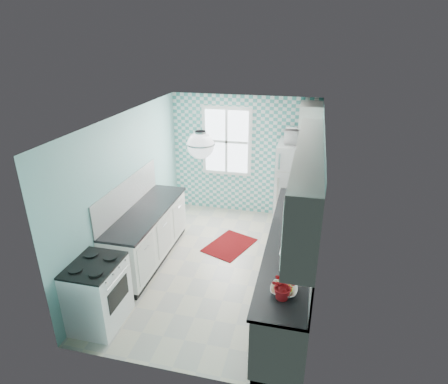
% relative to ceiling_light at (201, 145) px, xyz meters
% --- Properties ---
extents(floor, '(3.00, 4.40, 0.02)m').
position_rel_ceiling_light_xyz_m(floor, '(0.00, 0.80, -2.33)').
color(floor, beige).
rests_on(floor, ground).
extents(ceiling, '(3.00, 4.40, 0.02)m').
position_rel_ceiling_light_xyz_m(ceiling, '(0.00, 0.80, 0.19)').
color(ceiling, white).
rests_on(ceiling, wall_back).
extents(wall_back, '(3.00, 0.02, 2.50)m').
position_rel_ceiling_light_xyz_m(wall_back, '(0.00, 3.01, -1.07)').
color(wall_back, '#7FBCB8').
rests_on(wall_back, floor).
extents(wall_front, '(3.00, 0.02, 2.50)m').
position_rel_ceiling_light_xyz_m(wall_front, '(0.00, -1.41, -1.07)').
color(wall_front, '#7FBCB8').
rests_on(wall_front, floor).
extents(wall_left, '(0.02, 4.40, 2.50)m').
position_rel_ceiling_light_xyz_m(wall_left, '(-1.51, 0.80, -1.07)').
color(wall_left, '#7FBCB8').
rests_on(wall_left, floor).
extents(wall_right, '(0.02, 4.40, 2.50)m').
position_rel_ceiling_light_xyz_m(wall_right, '(1.51, 0.80, -1.07)').
color(wall_right, '#7FBCB8').
rests_on(wall_right, floor).
extents(accent_wall, '(3.00, 0.01, 2.50)m').
position_rel_ceiling_light_xyz_m(accent_wall, '(0.00, 2.99, -1.07)').
color(accent_wall, teal).
rests_on(accent_wall, wall_back).
extents(window, '(1.04, 0.05, 1.44)m').
position_rel_ceiling_light_xyz_m(window, '(-0.35, 2.96, -0.77)').
color(window, white).
rests_on(window, wall_back).
extents(backsplash_right, '(0.02, 3.60, 0.51)m').
position_rel_ceiling_light_xyz_m(backsplash_right, '(1.49, 0.40, -1.13)').
color(backsplash_right, white).
rests_on(backsplash_right, wall_right).
extents(backsplash_left, '(0.02, 2.15, 0.51)m').
position_rel_ceiling_light_xyz_m(backsplash_left, '(-1.49, 0.73, -1.13)').
color(backsplash_left, white).
rests_on(backsplash_left, wall_left).
extents(upper_cabinets_right, '(0.33, 3.20, 0.90)m').
position_rel_ceiling_light_xyz_m(upper_cabinets_right, '(1.33, 0.20, -0.42)').
color(upper_cabinets_right, white).
rests_on(upper_cabinets_right, wall_right).
extents(upper_cabinet_fridge, '(0.40, 0.74, 0.40)m').
position_rel_ceiling_light_xyz_m(upper_cabinet_fridge, '(1.30, 2.63, -0.07)').
color(upper_cabinet_fridge, white).
rests_on(upper_cabinet_fridge, wall_right).
extents(ceiling_light, '(0.34, 0.34, 0.35)m').
position_rel_ceiling_light_xyz_m(ceiling_light, '(0.00, 0.00, 0.00)').
color(ceiling_light, silver).
rests_on(ceiling_light, ceiling).
extents(base_cabinets_right, '(0.60, 3.60, 0.90)m').
position_rel_ceiling_light_xyz_m(base_cabinets_right, '(1.20, 0.40, -1.87)').
color(base_cabinets_right, white).
rests_on(base_cabinets_right, floor).
extents(countertop_right, '(0.63, 3.60, 0.04)m').
position_rel_ceiling_light_xyz_m(countertop_right, '(1.19, 0.40, -1.40)').
color(countertop_right, black).
rests_on(countertop_right, base_cabinets_right).
extents(base_cabinets_left, '(0.60, 2.15, 0.90)m').
position_rel_ceiling_light_xyz_m(base_cabinets_left, '(-1.20, 0.73, -1.87)').
color(base_cabinets_left, white).
rests_on(base_cabinets_left, floor).
extents(countertop_left, '(0.63, 2.15, 0.04)m').
position_rel_ceiling_light_xyz_m(countertop_left, '(-1.19, 0.73, -1.40)').
color(countertop_left, black).
rests_on(countertop_left, base_cabinets_left).
extents(fridge, '(0.74, 0.73, 1.70)m').
position_rel_ceiling_light_xyz_m(fridge, '(1.11, 2.60, -1.47)').
color(fridge, silver).
rests_on(fridge, floor).
extents(stove, '(0.60, 0.75, 0.91)m').
position_rel_ceiling_light_xyz_m(stove, '(-1.20, -0.85, -1.85)').
color(stove, white).
rests_on(stove, floor).
extents(sink, '(0.49, 0.41, 0.53)m').
position_rel_ceiling_light_xyz_m(sink, '(1.20, 1.52, -1.39)').
color(sink, silver).
rests_on(sink, countertop_right).
extents(rug, '(0.96, 1.12, 0.02)m').
position_rel_ceiling_light_xyz_m(rug, '(0.05, 1.47, -2.32)').
color(rug, maroon).
rests_on(rug, floor).
extents(dish_towel, '(0.03, 0.27, 0.41)m').
position_rel_ceiling_light_xyz_m(dish_towel, '(0.89, 1.27, -1.84)').
color(dish_towel, teal).
rests_on(dish_towel, base_cabinets_right).
extents(fruit_bowl, '(0.32, 0.32, 0.08)m').
position_rel_ceiling_light_xyz_m(fruit_bowl, '(1.20, -0.88, -1.35)').
color(fruit_bowl, white).
rests_on(fruit_bowl, countertop_right).
extents(potted_plant, '(0.35, 0.32, 0.32)m').
position_rel_ceiling_light_xyz_m(potted_plant, '(1.20, -0.97, -1.22)').
color(potted_plant, red).
rests_on(potted_plant, countertop_right).
extents(soap_bottle, '(0.10, 0.11, 0.20)m').
position_rel_ceiling_light_xyz_m(soap_bottle, '(1.25, 1.69, -1.28)').
color(soap_bottle, '#92B2B9').
rests_on(soap_bottle, countertop_right).
extents(microwave, '(0.52, 0.36, 0.28)m').
position_rel_ceiling_light_xyz_m(microwave, '(1.11, 2.60, -0.49)').
color(microwave, white).
rests_on(microwave, fridge).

